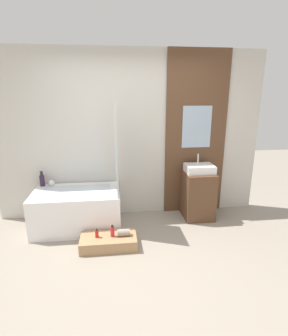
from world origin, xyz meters
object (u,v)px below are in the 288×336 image
at_px(vase_tall_dark, 42,180).
at_px(vase_round_light, 51,183).
at_px(sink, 199,169).
at_px(bottle_soap_secondary, 112,231).
at_px(bathtub, 77,209).
at_px(bottle_soap_primary, 97,233).
at_px(wooden_step_bench, 109,242).

bearing_deg(vase_tall_dark, vase_round_light, -3.87).
bearing_deg(sink, vase_tall_dark, 175.78).
height_order(vase_tall_dark, vase_round_light, vase_tall_dark).
xyz_separation_m(sink, bottle_soap_secondary, (-1.37, -0.72, -0.59)).
relative_size(vase_tall_dark, vase_round_light, 2.56).
relative_size(bathtub, vase_tall_dark, 5.34).
bearing_deg(vase_round_light, bathtub, -35.59).
bearing_deg(bottle_soap_primary, vase_tall_dark, 133.38).
distance_m(sink, bottle_soap_primary, 1.84).
relative_size(wooden_step_bench, vase_round_light, 7.96).
bearing_deg(bathtub, vase_tall_dark, 151.09).
distance_m(sink, vase_round_light, 2.30).
bearing_deg(wooden_step_bench, bathtub, 127.19).
bearing_deg(bathtub, wooden_step_bench, -52.81).
bearing_deg(vase_tall_dark, bottle_soap_primary, -46.62).
bearing_deg(bottle_soap_secondary, bottle_soap_primary, -180.00).
height_order(wooden_step_bench, vase_tall_dark, vase_tall_dark).
relative_size(bottle_soap_primary, bottle_soap_secondary, 0.76).
distance_m(bathtub, sink, 1.96).
height_order(sink, vase_round_light, sink).
relative_size(sink, vase_round_light, 4.73).
height_order(wooden_step_bench, vase_round_light, vase_round_light).
relative_size(sink, vase_tall_dark, 1.85).
bearing_deg(bottle_soap_secondary, bathtub, 130.36).
xyz_separation_m(bathtub, sink, (1.88, 0.12, 0.53)).
bearing_deg(sink, bathtub, -176.38).
relative_size(vase_tall_dark, bottle_soap_secondary, 1.47).
relative_size(vase_tall_dark, bottle_soap_primary, 1.92).
bearing_deg(bathtub, sink, 3.62).
xyz_separation_m(bottle_soap_primary, bottle_soap_secondary, (0.20, 0.00, 0.02)).
xyz_separation_m(wooden_step_bench, vase_round_light, (-0.86, 0.89, 0.54)).
xyz_separation_m(vase_round_light, bottle_soap_primary, (0.71, -0.89, -0.41)).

